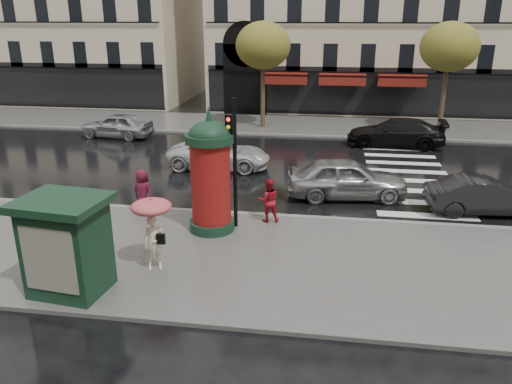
% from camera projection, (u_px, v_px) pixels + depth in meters
% --- Properties ---
extents(ground, '(160.00, 160.00, 0.00)m').
position_uv_depth(ground, '(248.00, 254.00, 15.33)').
color(ground, black).
rests_on(ground, ground).
extents(near_sidewalk, '(90.00, 7.00, 0.12)m').
position_uv_depth(near_sidewalk, '(245.00, 259.00, 14.84)').
color(near_sidewalk, '#474744').
rests_on(near_sidewalk, ground).
extents(far_sidewalk, '(90.00, 6.00, 0.12)m').
position_uv_depth(far_sidewalk, '(295.00, 125.00, 33.02)').
color(far_sidewalk, '#474744').
rests_on(far_sidewalk, ground).
extents(near_kerb, '(90.00, 0.25, 0.14)m').
position_uv_depth(near_kerb, '(261.00, 215.00, 18.10)').
color(near_kerb, slate).
rests_on(near_kerb, ground).
extents(far_kerb, '(90.00, 0.25, 0.14)m').
position_uv_depth(far_kerb, '(291.00, 135.00, 30.22)').
color(far_kerb, slate).
rests_on(far_kerb, ground).
extents(zebra_crossing, '(3.60, 11.75, 0.01)m').
position_uv_depth(zebra_crossing, '(407.00, 171.00, 23.43)').
color(zebra_crossing, silver).
rests_on(zebra_crossing, ground).
extents(tree_far_left, '(3.40, 3.40, 6.64)m').
position_uv_depth(tree_far_left, '(263.00, 46.00, 30.66)').
color(tree_far_left, '#38281C').
rests_on(tree_far_left, ground).
extents(tree_far_right, '(3.40, 3.40, 6.64)m').
position_uv_depth(tree_far_right, '(449.00, 47.00, 29.12)').
color(tree_far_right, '#38281C').
rests_on(tree_far_right, ground).
extents(woman_umbrella, '(1.12, 1.12, 2.15)m').
position_uv_depth(woman_umbrella, '(152.00, 222.00, 13.72)').
color(woman_umbrella, '#F4E2C9').
rests_on(woman_umbrella, near_sidewalk).
extents(woman_red, '(0.87, 0.75, 1.54)m').
position_uv_depth(woman_red, '(268.00, 200.00, 17.22)').
color(woman_red, maroon).
rests_on(woman_red, near_sidewalk).
extents(man_burgundy, '(0.95, 0.76, 1.68)m').
position_uv_depth(man_burgundy, '(143.00, 192.00, 17.83)').
color(man_burgundy, '#511025').
rests_on(man_burgundy, near_sidewalk).
extents(morris_column, '(1.55, 1.55, 4.17)m').
position_uv_depth(morris_column, '(210.00, 172.00, 16.14)').
color(morris_column, black).
rests_on(morris_column, near_sidewalk).
extents(traffic_light, '(0.33, 0.43, 4.37)m').
position_uv_depth(traffic_light, '(233.00, 151.00, 16.11)').
color(traffic_light, black).
rests_on(traffic_light, near_sidewalk).
extents(newsstand, '(2.31, 2.01, 2.55)m').
position_uv_depth(newsstand, '(67.00, 245.00, 12.63)').
color(newsstand, black).
rests_on(newsstand, near_sidewalk).
extents(car_silver, '(4.95, 2.48, 1.62)m').
position_uv_depth(car_silver, '(346.00, 178.00, 19.82)').
color(car_silver, '#98999C').
rests_on(car_silver, ground).
extents(car_darkgrey, '(4.23, 1.81, 1.36)m').
position_uv_depth(car_darkgrey, '(485.00, 196.00, 18.26)').
color(car_darkgrey, black).
rests_on(car_darkgrey, ground).
extents(car_white, '(4.89, 2.32, 1.35)m').
position_uv_depth(car_white, '(219.00, 154.00, 23.76)').
color(car_white, '#BCBCBC').
rests_on(car_white, ground).
extents(car_black, '(5.44, 2.48, 1.54)m').
position_uv_depth(car_black, '(396.00, 133.00, 27.77)').
color(car_black, black).
rests_on(car_black, ground).
extents(car_far_silver, '(4.47, 2.17, 1.47)m').
position_uv_depth(car_far_silver, '(117.00, 125.00, 29.75)').
color(car_far_silver, '#A2A2A7').
rests_on(car_far_silver, ground).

